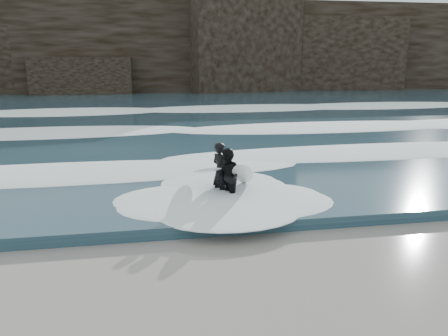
# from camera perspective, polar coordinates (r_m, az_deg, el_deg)

# --- Properties ---
(ground) EXTENTS (120.00, 120.00, 0.00)m
(ground) POSITION_cam_1_polar(r_m,az_deg,el_deg) (7.47, 3.96, -17.94)
(ground) COLOR #82654B
(ground) RESTS_ON ground
(sea) EXTENTS (90.00, 52.00, 0.30)m
(sea) POSITION_cam_1_polar(r_m,az_deg,el_deg) (35.37, -7.45, 7.92)
(sea) COLOR #213E4B
(sea) RESTS_ON ground
(headland) EXTENTS (70.00, 9.00, 10.00)m
(headland) POSITION_cam_1_polar(r_m,az_deg,el_deg) (52.16, -8.56, 15.22)
(headland) COLOR black
(headland) RESTS_ON ground
(foam_near) EXTENTS (60.00, 3.20, 0.20)m
(foam_near) POSITION_cam_1_polar(r_m,az_deg,el_deg) (15.62, -3.93, 0.99)
(foam_near) COLOR white
(foam_near) RESTS_ON sea
(foam_mid) EXTENTS (60.00, 4.00, 0.24)m
(foam_mid) POSITION_cam_1_polar(r_m,az_deg,el_deg) (22.46, -5.86, 5.07)
(foam_mid) COLOR white
(foam_mid) RESTS_ON sea
(foam_far) EXTENTS (60.00, 4.80, 0.30)m
(foam_far) POSITION_cam_1_polar(r_m,az_deg,el_deg) (31.36, -7.11, 7.69)
(foam_far) COLOR white
(foam_far) RESTS_ON sea
(surfer_left) EXTENTS (1.19, 2.13, 1.68)m
(surfer_left) POSITION_cam_1_polar(r_m,az_deg,el_deg) (12.34, -0.92, -0.42)
(surfer_left) COLOR black
(surfer_left) RESTS_ON ground
(surfer_right) EXTENTS (1.35, 2.02, 1.60)m
(surfer_right) POSITION_cam_1_polar(r_m,az_deg,el_deg) (11.93, 0.79, -1.15)
(surfer_right) COLOR black
(surfer_right) RESTS_ON ground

